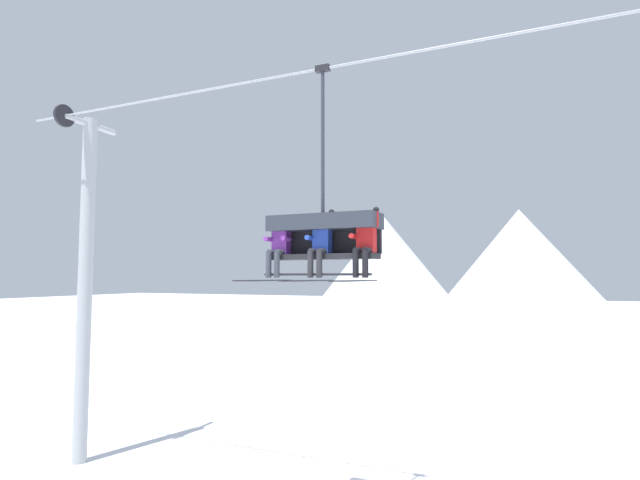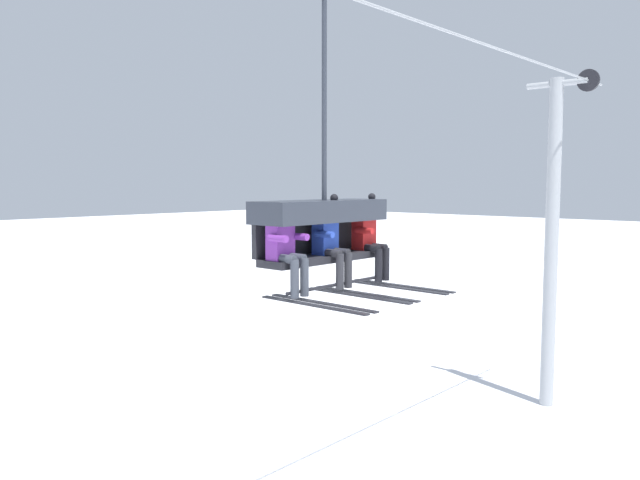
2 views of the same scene
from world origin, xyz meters
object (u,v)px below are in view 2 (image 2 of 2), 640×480
lift_tower_far (552,237)px  skier_red (371,238)px  skier_blue (332,242)px  skier_purple (287,248)px  chairlift_chair (320,218)px

lift_tower_far → skier_red: size_ratio=5.27×
skier_red → skier_blue: bearing=180.0°
lift_tower_far → skier_purple: 11.03m
skier_red → skier_purple: bearing=-179.8°
lift_tower_far → skier_purple: (-10.98, -0.93, 0.61)m
chairlift_chair → skier_purple: bearing=-165.8°
skier_blue → skier_red: same height
chairlift_chair → skier_blue: 0.38m
lift_tower_far → skier_blue: 10.16m
lift_tower_far → skier_blue: size_ratio=5.27×
skier_blue → skier_red: (0.87, 0.00, 0.00)m
lift_tower_far → skier_red: bearing=-174.3°
chairlift_chair → skier_red: 0.95m
skier_purple → lift_tower_far: bearing=4.8°
lift_tower_far → chairlift_chair: size_ratio=2.21×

